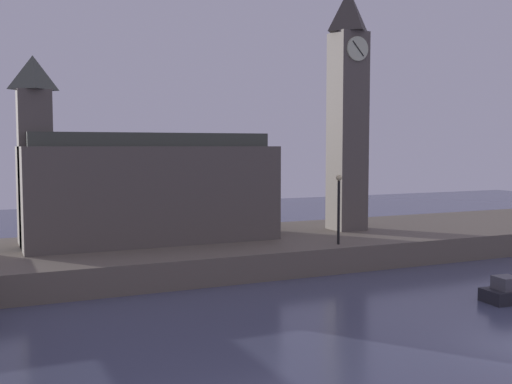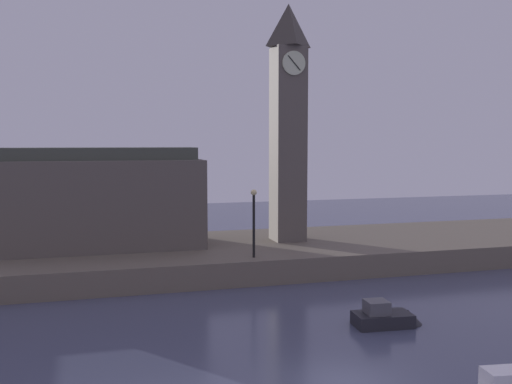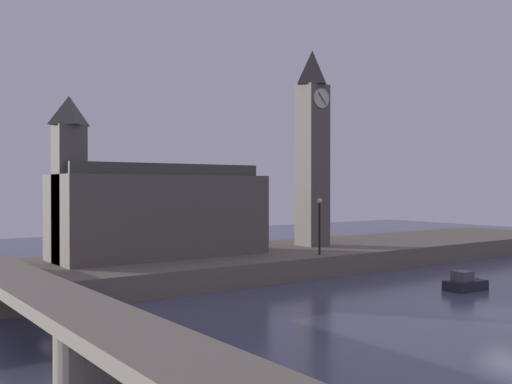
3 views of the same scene
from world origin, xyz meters
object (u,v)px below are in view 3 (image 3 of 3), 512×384
clock_tower (312,145)px  parliament_hall (156,210)px  boat_barge_dark (468,283)px  streetlamp (320,220)px

clock_tower → parliament_hall: (-14.08, 0.65, -5.16)m
parliament_hall → boat_barge_dark: parliament_hall is taller
clock_tower → parliament_hall: clock_tower is taller
streetlamp → parliament_hall: bearing=149.4°
boat_barge_dark → clock_tower: bearing=88.8°
clock_tower → streetlamp: size_ratio=3.98×
parliament_hall → streetlamp: 11.74m
clock_tower → parliament_hall: 15.01m
clock_tower → boat_barge_dark: (-0.31, -15.06, -9.53)m
clock_tower → streetlamp: 8.88m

